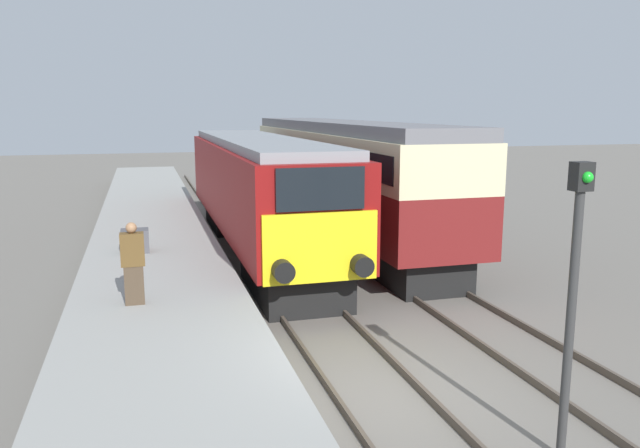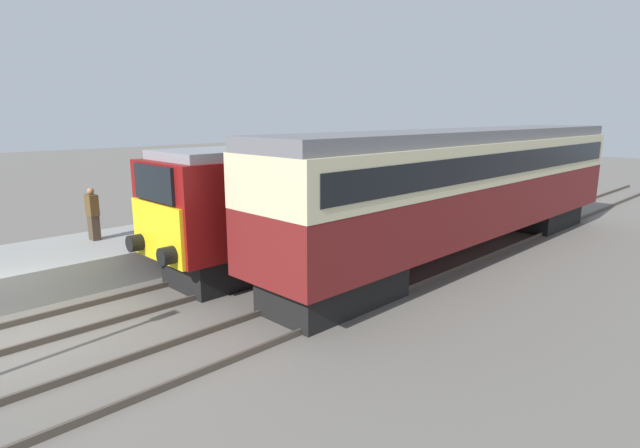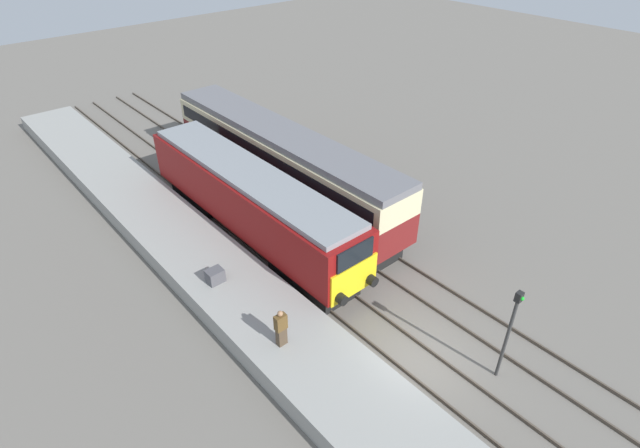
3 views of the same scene
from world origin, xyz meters
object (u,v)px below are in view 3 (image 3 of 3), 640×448
Objects in this scene: locomotive at (250,200)px; person_on_platform at (281,328)px; passenger_carriage at (281,158)px; signal_post at (510,329)px; luggage_crate at (215,276)px.

locomotive is 9.37× the size of person_on_platform.
signal_post is at bearing -96.47° from passenger_carriage.
passenger_carriage reaches higher than locomotive.
locomotive is at bearing 63.11° from person_on_platform.
person_on_platform is 7.84m from signal_post.
person_on_platform is 2.28× the size of luggage_crate.
luggage_crate is at bearing -146.11° from passenger_carriage.
signal_post is (-1.70, -14.99, -0.16)m from passenger_carriage.
signal_post is at bearing -82.55° from locomotive.
signal_post is at bearing -61.67° from luggage_crate.
locomotive reaches higher than person_on_platform.
signal_post reaches higher than luggage_crate.
passenger_carriage reaches higher than signal_post.
passenger_carriage is at bearing 33.89° from luggage_crate.
locomotive is 3.96m from passenger_carriage.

